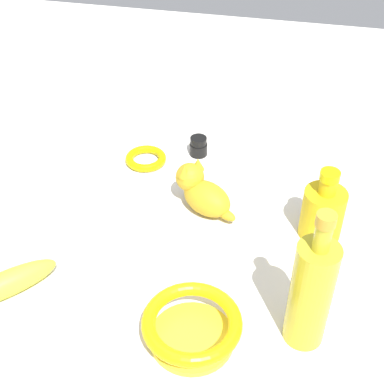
% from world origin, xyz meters
% --- Properties ---
extents(ground, '(2.00, 2.00, 0.00)m').
position_xyz_m(ground, '(0.00, 0.00, 0.00)').
color(ground, silver).
extents(bangle, '(0.09, 0.09, 0.02)m').
position_xyz_m(bangle, '(-0.13, 0.14, 0.01)').
color(bangle, '#B7A107').
rests_on(bangle, ground).
extents(cat_figurine, '(0.13, 0.11, 0.09)m').
position_xyz_m(cat_figurine, '(0.01, 0.02, 0.04)').
color(cat_figurine, '#BC921D').
rests_on(cat_figurine, ground).
extents(bottle_tall, '(0.06, 0.06, 0.24)m').
position_xyz_m(bottle_tall, '(0.22, -0.23, 0.10)').
color(bottle_tall, gold).
rests_on(bottle_tall, ground).
extents(nail_polish_jar, '(0.04, 0.04, 0.04)m').
position_xyz_m(nail_polish_jar, '(-0.03, 0.20, 0.02)').
color(nail_polish_jar, black).
rests_on(nail_polish_jar, ground).
extents(bottle_short, '(0.08, 0.08, 0.14)m').
position_xyz_m(bottle_short, '(0.24, 0.00, 0.05)').
color(bottle_short, gold).
rests_on(bottle_short, ground).
extents(banana, '(0.15, 0.16, 0.04)m').
position_xyz_m(banana, '(-0.25, -0.25, 0.02)').
color(banana, yellow).
rests_on(banana, ground).
extents(bowl, '(0.15, 0.15, 0.05)m').
position_xyz_m(bowl, '(0.06, -0.28, 0.03)').
color(bowl, yellow).
rests_on(bowl, ground).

